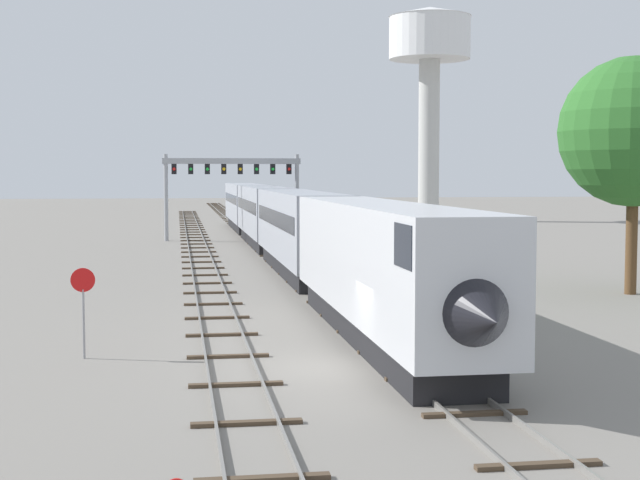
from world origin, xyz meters
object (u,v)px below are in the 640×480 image
Objects in this scene: water_tower at (430,52)px; trackside_tree_left at (634,132)px; passenger_train at (278,220)px; stop_sign at (83,300)px; signal_gantry at (232,176)px.

water_tower reaches higher than trackside_tree_left.
stop_sign is at bearing -105.87° from passenger_train.
signal_gantry is 0.46× the size of water_tower.
signal_gantry is at bearing 113.04° from trackside_tree_left.
stop_sign is (-33.93, -82.33, -19.00)m from water_tower.
water_tower reaches higher than signal_gantry.
stop_sign is at bearing -112.40° from water_tower.
signal_gantry is 42.87m from water_tower.
trackside_tree_left is at bearing -97.50° from water_tower.
trackside_tree_left reaches higher than stop_sign.
signal_gantry is 43.35m from trackside_tree_left.
trackside_tree_left reaches higher than passenger_train.
signal_gantry is (-2.25, 16.83, 3.03)m from passenger_train.
passenger_train is 30.61× the size of stop_sign.
stop_sign is (-7.75, -52.00, -3.77)m from signal_gantry.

